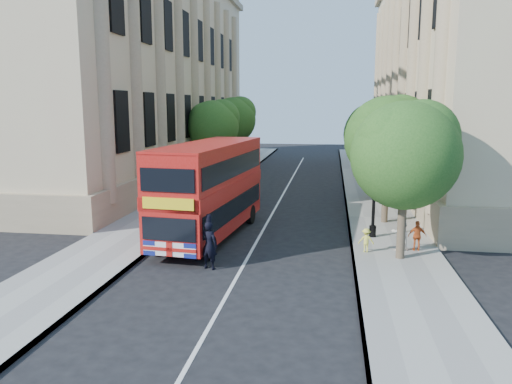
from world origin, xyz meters
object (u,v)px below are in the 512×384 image
at_px(lamp_post, 375,183).
at_px(police_constable, 209,245).
at_px(box_van, 232,181).
at_px(double_decker_bus, 210,187).
at_px(woman_pedestrian, 400,232).

xyz_separation_m(lamp_post, police_constable, (-6.15, -5.00, -1.62)).
relative_size(lamp_post, box_van, 1.11).
height_order(double_decker_bus, woman_pedestrian, double_decker_bus).
xyz_separation_m(box_van, woman_pedestrian, (8.79, -9.71, -0.41)).
relative_size(police_constable, woman_pedestrian, 1.16).
distance_m(police_constable, woman_pedestrian, 7.68).
bearing_deg(box_van, police_constable, -84.04).
height_order(lamp_post, woman_pedestrian, lamp_post).
relative_size(double_decker_bus, police_constable, 5.14).
bearing_deg(police_constable, woman_pedestrian, -139.59).
relative_size(lamp_post, double_decker_bus, 0.57).
distance_m(lamp_post, double_decker_bus, 7.19).
bearing_deg(lamp_post, double_decker_bus, -174.48).
bearing_deg(lamp_post, woman_pedestrian, -65.39).
height_order(lamp_post, box_van, lamp_post).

